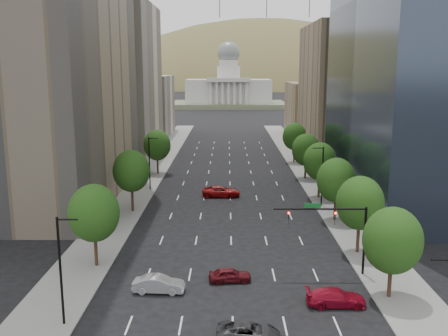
{
  "coord_description": "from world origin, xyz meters",
  "views": [
    {
      "loc": [
        -0.43,
        -16.39,
        20.15
      ],
      "look_at": [
        -0.88,
        44.15,
        8.0
      ],
      "focal_mm": 39.86,
      "sensor_mm": 36.0,
      "label": 1
    }
  ],
  "objects_px": {
    "traffic_signal": "(340,225)",
    "car_silver": "(159,284)",
    "car_maroon": "(230,275)",
    "car_red_near": "(336,297)",
    "capitol": "(229,91)",
    "car_red_far": "(221,191)",
    "car_dkgrey": "(248,332)"
  },
  "relations": [
    {
      "from": "car_dkgrey",
      "to": "car_maroon",
      "type": "bearing_deg",
      "value": 10.7
    },
    {
      "from": "car_dkgrey",
      "to": "car_red_near",
      "type": "height_order",
      "value": "car_red_near"
    },
    {
      "from": "traffic_signal",
      "to": "car_dkgrey",
      "type": "distance_m",
      "value": 15.98
    },
    {
      "from": "car_red_near",
      "to": "traffic_signal",
      "type": "bearing_deg",
      "value": -13.95
    },
    {
      "from": "car_red_near",
      "to": "car_silver",
      "type": "xyz_separation_m",
      "value": [
        -15.67,
        2.5,
        0.03
      ]
    },
    {
      "from": "traffic_signal",
      "to": "car_red_far",
      "type": "relative_size",
      "value": 1.5
    },
    {
      "from": "car_silver",
      "to": "traffic_signal",
      "type": "bearing_deg",
      "value": -74.53
    },
    {
      "from": "car_dkgrey",
      "to": "car_maroon",
      "type": "height_order",
      "value": "car_maroon"
    },
    {
      "from": "traffic_signal",
      "to": "car_silver",
      "type": "relative_size",
      "value": 1.94
    },
    {
      "from": "capitol",
      "to": "car_maroon",
      "type": "distance_m",
      "value": 221.48
    },
    {
      "from": "traffic_signal",
      "to": "car_silver",
      "type": "height_order",
      "value": "traffic_signal"
    },
    {
      "from": "traffic_signal",
      "to": "car_red_near",
      "type": "bearing_deg",
      "value": -103.7
    },
    {
      "from": "car_dkgrey",
      "to": "car_red_far",
      "type": "height_order",
      "value": "car_red_far"
    },
    {
      "from": "traffic_signal",
      "to": "car_red_near",
      "type": "xyz_separation_m",
      "value": [
        -1.58,
        -6.47,
        -4.43
      ]
    },
    {
      "from": "traffic_signal",
      "to": "car_red_far",
      "type": "height_order",
      "value": "traffic_signal"
    },
    {
      "from": "car_dkgrey",
      "to": "car_maroon",
      "type": "distance_m",
      "value": 10.59
    },
    {
      "from": "car_maroon",
      "to": "car_red_far",
      "type": "xyz_separation_m",
      "value": [
        -1.26,
        32.38,
        0.15
      ]
    },
    {
      "from": "car_red_far",
      "to": "car_silver",
      "type": "bearing_deg",
      "value": 171.73
    },
    {
      "from": "capitol",
      "to": "car_silver",
      "type": "height_order",
      "value": "capitol"
    },
    {
      "from": "car_red_near",
      "to": "car_red_far",
      "type": "relative_size",
      "value": 0.85
    },
    {
      "from": "capitol",
      "to": "car_maroon",
      "type": "bearing_deg",
      "value": -90.05
    },
    {
      "from": "capitol",
      "to": "car_red_far",
      "type": "relative_size",
      "value": 9.9
    },
    {
      "from": "car_dkgrey",
      "to": "car_silver",
      "type": "relative_size",
      "value": 1.02
    },
    {
      "from": "car_red_far",
      "to": "car_dkgrey",
      "type": "bearing_deg",
      "value": -176.18
    },
    {
      "from": "traffic_signal",
      "to": "car_maroon",
      "type": "bearing_deg",
      "value": -171.37
    },
    {
      "from": "car_red_near",
      "to": "car_maroon",
      "type": "bearing_deg",
      "value": 61.88
    },
    {
      "from": "car_red_near",
      "to": "car_silver",
      "type": "bearing_deg",
      "value": 80.69
    },
    {
      "from": "car_red_near",
      "to": "car_silver",
      "type": "relative_size",
      "value": 1.09
    },
    {
      "from": "car_silver",
      "to": "car_red_far",
      "type": "bearing_deg",
      "value": -6.11
    },
    {
      "from": "traffic_signal",
      "to": "car_maroon",
      "type": "xyz_separation_m",
      "value": [
        -10.73,
        -1.63,
        -4.48
      ]
    },
    {
      "from": "capitol",
      "to": "car_maroon",
      "type": "height_order",
      "value": "capitol"
    },
    {
      "from": "capitol",
      "to": "car_maroon",
      "type": "xyz_separation_m",
      "value": [
        -0.2,
        -221.34,
        -7.89
      ]
    }
  ]
}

